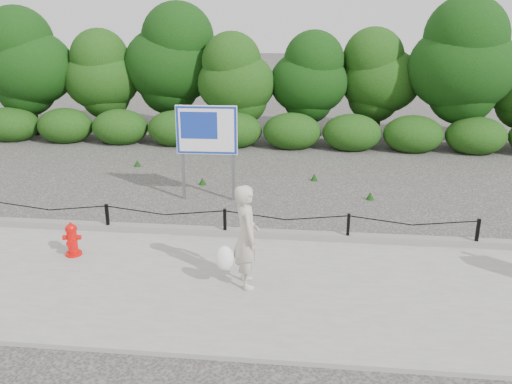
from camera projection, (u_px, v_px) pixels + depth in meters
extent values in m
plane|color=#2D2B28|center=(225.00, 240.00, 11.22)|extent=(90.00, 90.00, 0.00)
cube|color=gray|center=(206.00, 285.00, 9.33)|extent=(14.00, 4.00, 0.08)
cube|color=slate|center=(226.00, 232.00, 11.22)|extent=(14.00, 0.22, 0.14)
cube|color=black|center=(107.00, 218.00, 11.36)|extent=(0.06, 0.06, 0.60)
cube|color=black|center=(225.00, 223.00, 11.10)|extent=(0.06, 0.06, 0.60)
cube|color=black|center=(348.00, 228.00, 10.84)|extent=(0.06, 0.06, 0.60)
cube|color=black|center=(477.00, 233.00, 10.58)|extent=(0.06, 0.06, 0.60)
cylinder|color=black|center=(49.00, 205.00, 11.42)|extent=(2.50, 0.02, 0.02)
cylinder|color=black|center=(165.00, 210.00, 11.16)|extent=(2.50, 0.02, 0.02)
cylinder|color=black|center=(286.00, 215.00, 10.90)|extent=(2.50, 0.02, 0.02)
cylinder|color=black|center=(413.00, 220.00, 10.64)|extent=(2.50, 0.02, 0.02)
cylinder|color=black|center=(34.00, 105.00, 19.81)|extent=(0.18, 0.18, 2.24)
ellipsoid|color=#195112|center=(28.00, 61.00, 19.30)|extent=(3.31, 2.87, 3.58)
cylinder|color=black|center=(104.00, 110.00, 19.99)|extent=(0.18, 0.18, 1.86)
ellipsoid|color=#195112|center=(101.00, 74.00, 19.56)|extent=(2.76, 2.38, 2.98)
cylinder|color=black|center=(173.00, 103.00, 20.03)|extent=(0.18, 0.18, 2.31)
ellipsoid|color=#195112|center=(171.00, 58.00, 19.50)|extent=(3.42, 2.96, 3.69)
cylinder|color=black|center=(237.00, 115.00, 19.10)|extent=(0.18, 0.18, 1.83)
ellipsoid|color=#195112|center=(236.00, 78.00, 18.68)|extent=(2.71, 2.35, 2.93)
cylinder|color=black|center=(308.00, 114.00, 19.21)|extent=(0.18, 0.18, 1.85)
ellipsoid|color=#195112|center=(309.00, 77.00, 18.78)|extent=(2.74, 2.37, 2.96)
cylinder|color=black|center=(378.00, 113.00, 19.32)|extent=(0.18, 0.18, 1.90)
ellipsoid|color=#195112|center=(381.00, 75.00, 18.88)|extent=(2.81, 2.43, 3.04)
cylinder|color=black|center=(457.00, 111.00, 18.23)|extent=(0.18, 0.18, 2.40)
ellipsoid|color=#195112|center=(463.00, 60.00, 17.68)|extent=(3.55, 3.07, 3.83)
cylinder|color=red|center=(74.00, 253.00, 10.36)|extent=(0.35, 0.35, 0.05)
cylinder|color=red|center=(72.00, 241.00, 10.27)|extent=(0.21, 0.21, 0.46)
cylinder|color=red|center=(71.00, 229.00, 10.19)|extent=(0.25, 0.25, 0.04)
ellipsoid|color=red|center=(71.00, 228.00, 10.18)|extent=(0.22, 0.22, 0.15)
cylinder|color=red|center=(70.00, 224.00, 10.15)|extent=(0.06, 0.06, 0.04)
cylinder|color=red|center=(65.00, 238.00, 10.24)|extent=(0.10, 0.11, 0.09)
cylinder|color=red|center=(79.00, 237.00, 10.25)|extent=(0.10, 0.11, 0.09)
cylinder|color=red|center=(70.00, 243.00, 10.13)|extent=(0.14, 0.12, 0.13)
cylinder|color=slate|center=(69.00, 246.00, 10.18)|extent=(0.01, 0.04, 0.10)
imported|color=beige|center=(246.00, 236.00, 8.98)|extent=(0.61, 0.76, 1.79)
ellipsoid|color=white|center=(225.00, 258.00, 8.99)|extent=(0.32, 0.25, 0.43)
cube|color=slate|center=(183.00, 153.00, 13.20)|extent=(0.07, 0.07, 2.36)
cube|color=slate|center=(233.00, 154.00, 13.11)|extent=(0.07, 0.07, 2.36)
cube|color=white|center=(207.00, 130.00, 12.91)|extent=(1.48, 0.10, 1.18)
cube|color=#15319C|center=(206.00, 130.00, 12.89)|extent=(1.45, 0.05, 1.15)
cube|color=#15319C|center=(199.00, 125.00, 12.86)|extent=(0.89, 0.03, 0.65)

